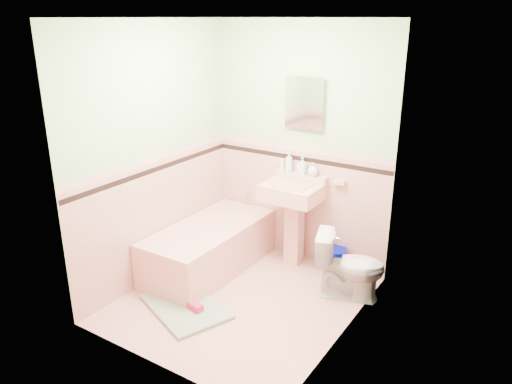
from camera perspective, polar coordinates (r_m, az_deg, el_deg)
The scene contains 32 objects.
floor at distance 4.72m, azimuth -1.67°, elevation -12.38°, with size 2.20×2.20×0.00m, color pink.
ceiling at distance 4.00m, azimuth -2.05°, elevation 19.58°, with size 2.20×2.20×0.00m, color white.
wall_back at distance 5.10m, azimuth 5.17°, elevation 5.36°, with size 2.50×2.50×0.00m, color beige.
wall_front at distance 3.40m, azimuth -12.38°, elevation -2.49°, with size 2.50×2.50×0.00m, color beige.
wall_left at distance 4.81m, azimuth -11.75°, elevation 4.13°, with size 2.50×2.50×0.00m, color beige.
wall_right at distance 3.75m, azimuth 10.88°, elevation -0.26°, with size 2.50×2.50×0.00m, color beige.
wainscot_back at distance 5.29m, azimuth 4.90°, elevation -1.50°, with size 2.00×2.00×0.00m, color #E6A19A.
wainscot_front at distance 3.70m, azimuth -11.50°, elevation -11.80°, with size 2.00×2.00×0.00m, color #E6A19A.
wainscot_left at distance 5.01m, azimuth -11.14°, elevation -3.07°, with size 2.20×2.20×0.00m, color #E6A19A.
wainscot_right at distance 4.02m, azimuth 10.12°, elevation -8.98°, with size 2.20×2.20×0.00m, color #E6A19A.
accent_back at distance 5.12m, azimuth 5.04°, elevation 3.91°, with size 2.00×2.00×0.00m, color black.
accent_front at distance 3.46m, azimuth -12.01°, elevation -4.39°, with size 2.00×2.00×0.00m, color black.
accent_left at distance 4.83m, azimuth -11.49°, elevation 2.61°, with size 2.20×2.20×0.00m, color black.
accent_right at distance 3.80m, azimuth 10.50°, elevation -2.05°, with size 2.20×2.20×0.00m, color black.
cap_back at distance 5.10m, azimuth 5.07°, elevation 4.99°, with size 2.00×2.00×0.00m, color pink.
cap_front at distance 3.42m, azimuth -12.13°, elevation -2.86°, with size 2.00×2.00×0.00m, color pink.
cap_left at distance 4.81m, azimuth -11.57°, elevation 3.75°, with size 2.20×2.20×0.00m, color pink.
cap_right at distance 3.77m, azimuth 10.59°, elevation -0.64°, with size 2.20×2.20×0.00m, color pink.
bathtub at distance 5.17m, azimuth -5.44°, elevation -6.58°, with size 0.70×1.50×0.45m, color #DE958E.
tub_faucet at distance 5.55m, azimuth -1.02°, elevation -0.07°, with size 0.04×0.04×0.12m, color silver.
sink at distance 5.14m, azimuth 4.15°, elevation -3.89°, with size 0.58×0.48×0.91m, color #DE958E, non-canonical shape.
sink_faucet at distance 5.08m, azimuth 5.04°, elevation 1.77°, with size 0.02×0.02×0.10m, color silver.
medicine_cabinet at distance 4.96m, azimuth 5.69°, elevation 10.24°, with size 0.37×0.04×0.46m, color white.
soap_dish at distance 4.96m, azimuth 9.66°, elevation 1.12°, with size 0.12×0.07×0.04m, color #DE958E.
soap_bottle_left at distance 5.14m, azimuth 3.86°, elevation 3.53°, with size 0.08×0.08×0.21m, color #B2B2B2.
soap_bottle_mid at distance 5.08m, azimuth 5.42°, elevation 3.09°, with size 0.08×0.08×0.18m, color #B2B2B2.
soap_bottle_right at distance 5.03m, azimuth 6.63°, elevation 2.63°, with size 0.11×0.11×0.14m, color #B2B2B2.
tube at distance 5.19m, azimuth 3.06°, elevation 3.18°, with size 0.04×0.04×0.12m, color white.
toilet at distance 4.70m, azimuth 10.86°, elevation -8.39°, with size 0.36×0.63×0.64m, color white.
bucket at distance 5.22m, azimuth 9.15°, elevation -7.75°, with size 0.25×0.25×0.25m, color #000B95, non-canonical shape.
bath_mat at distance 4.64m, azimuth -8.22°, elevation -13.00°, with size 0.83×0.55×0.03m, color gray.
shoe at distance 4.54m, azimuth -7.09°, elevation -13.05°, with size 0.16×0.07×0.06m, color #BF1E59.
Camera 1 is at (2.27, -3.30, 2.51)m, focal length 34.46 mm.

